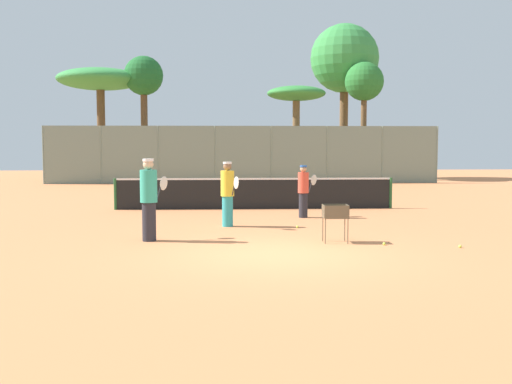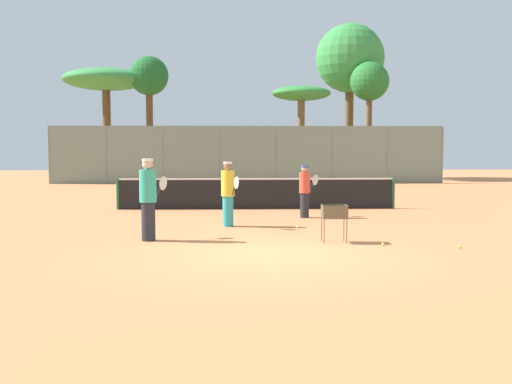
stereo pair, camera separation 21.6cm
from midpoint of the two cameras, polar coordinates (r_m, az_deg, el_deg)
name	(u,v)px [view 2 (the right image)]	position (r m, az deg, el deg)	size (l,w,h in m)	color
ground_plane	(272,254)	(12.17, 2.05, -5.97)	(80.00, 80.00, 0.00)	#D37F4C
tennis_net	(257,193)	(20.58, 0.36, -0.08)	(9.60, 0.10, 1.07)	#26592D
back_fence	(248,155)	(34.11, -0.59, 3.57)	(22.52, 0.08, 3.27)	gray
tree_0	(369,84)	(38.20, 10.92, 10.08)	(2.40, 2.40, 7.32)	brown
tree_1	(106,81)	(40.36, -13.94, 10.19)	(5.50, 5.50, 7.09)	brown
tree_2	(301,97)	(37.04, 4.50, 9.01)	(3.58, 3.58, 5.78)	brown
tree_3	(149,80)	(39.24, -9.99, 10.49)	(2.48, 2.48, 7.81)	brown
tree_4	(350,60)	(40.29, 9.09, 12.33)	(4.45, 4.45, 10.04)	brown
player_white_outfit	(228,193)	(16.18, -2.30, -0.10)	(0.51, 0.86, 1.75)	teal
player_red_cap	(305,190)	(18.20, 5.01, 0.15)	(0.69, 0.67, 1.59)	#26262D
player_yellow_shirt	(148,198)	(13.97, -9.79, -0.60)	(0.61, 0.85, 1.90)	#26262D
ball_cart	(335,215)	(13.65, 7.94, -2.16)	(0.56, 0.41, 0.86)	brown
tennis_ball_0	(298,227)	(15.98, 4.36, -3.33)	(0.07, 0.07, 0.07)	#D1E54C
tennis_ball_1	(459,247)	(13.62, 19.24, -4.95)	(0.07, 0.07, 0.07)	#D1E54C
tennis_ball_2	(338,212)	(19.51, 8.17, -1.93)	(0.07, 0.07, 0.07)	#D1E54C
tennis_ball_3	(383,244)	(13.53, 12.46, -4.86)	(0.07, 0.07, 0.07)	#D1E54C
parked_car	(321,170)	(37.22, 6.41, 2.12)	(4.20, 1.70, 1.60)	#232328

